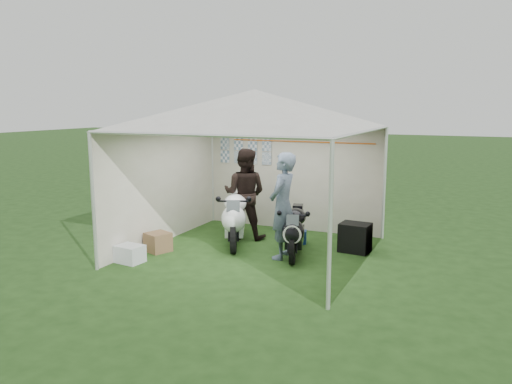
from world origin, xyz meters
TOP-DOWN VIEW (x-y plane):
  - ground at (0.00, 0.00)m, footprint 80.00×80.00m
  - canopy_tent at (-0.00, 0.03)m, footprint 5.66×5.66m
  - motorcycle_white at (-0.58, 0.34)m, footprint 1.07×1.92m
  - motorcycle_black at (0.74, 0.14)m, footprint 0.72×1.74m
  - paddock_stand at (0.53, 0.92)m, footprint 0.39×0.30m
  - person_dark_jacket at (-0.61, 0.86)m, footprint 0.99×0.82m
  - person_blue_jacket at (0.59, -0.09)m, footprint 0.48×0.71m
  - equipment_box at (1.70, 0.83)m, footprint 0.58×0.48m
  - crate_0 at (-1.75, -1.44)m, footprint 0.49×0.40m
  - crate_1 at (-1.69, -0.69)m, footprint 0.52×0.52m

SIDE VIEW (x-z plane):
  - ground at x=0.00m, z-range 0.00..0.00m
  - paddock_stand at x=0.53m, z-range 0.00..0.26m
  - crate_0 at x=-1.75m, z-range 0.00..0.31m
  - crate_1 at x=-1.69m, z-range 0.00..0.36m
  - equipment_box at x=1.70m, z-range 0.00..0.54m
  - motorcycle_black at x=0.74m, z-range 0.05..0.93m
  - motorcycle_white at x=-0.58m, z-range 0.06..1.06m
  - person_dark_jacket at x=-0.61m, z-range 0.00..1.86m
  - person_blue_jacket at x=0.59m, z-range 0.00..1.91m
  - canopy_tent at x=0.00m, z-range 1.08..4.08m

